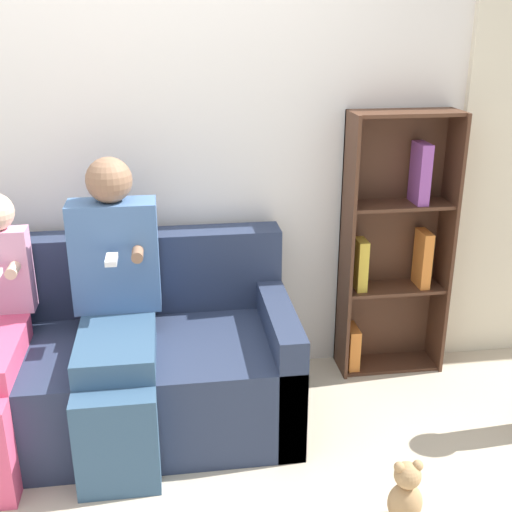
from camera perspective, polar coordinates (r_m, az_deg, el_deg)
ground_plane at (r=2.92m, az=-10.61°, el=-19.61°), size 14.00×14.00×0.00m
back_wall at (r=3.27m, az=-11.51°, el=9.84°), size 10.00×0.06×2.55m
curtain_panel at (r=3.74m, az=21.71°, el=6.70°), size 0.60×0.04×2.11m
couch at (r=3.19m, az=-14.19°, el=-9.50°), size 1.88×0.85×0.86m
adult_seated at (r=2.91m, az=-12.41°, el=-4.33°), size 0.40×0.78×1.28m
bookshelf at (r=3.51m, az=12.08°, el=0.76°), size 0.56×0.23×1.42m
teddy_bear at (r=2.71m, az=13.17°, el=-19.84°), size 0.14×0.11×0.28m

